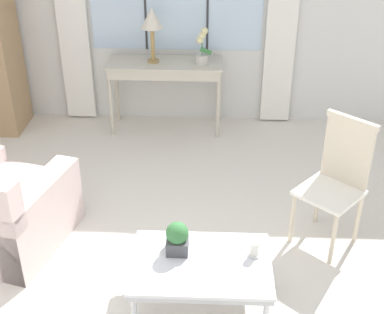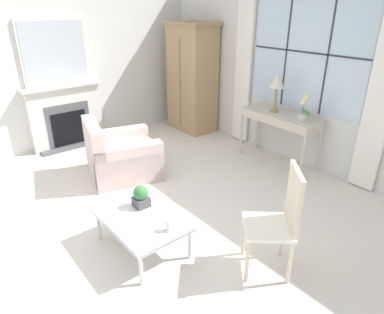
# 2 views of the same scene
# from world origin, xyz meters

# --- Properties ---
(ground_plane) EXTENTS (14.00, 14.00, 0.00)m
(ground_plane) POSITION_xyz_m (0.00, 0.00, 0.00)
(ground_plane) COLOR silver
(wall_back_windowed) EXTENTS (7.20, 0.14, 2.80)m
(wall_back_windowed) POSITION_xyz_m (0.00, 3.02, 1.41)
(wall_back_windowed) COLOR silver
(wall_back_windowed) RESTS_ON ground_plane
(console_table) EXTENTS (1.27, 0.48, 0.81)m
(console_table) POSITION_xyz_m (-0.11, 2.70, 0.72)
(console_table) COLOR beige
(console_table) RESTS_ON ground_plane
(table_lamp) EXTENTS (0.23, 0.23, 0.59)m
(table_lamp) POSITION_xyz_m (-0.24, 2.70, 1.26)
(table_lamp) COLOR #9E7F47
(table_lamp) RESTS_ON console_table
(potted_orchid) EXTENTS (0.18, 0.14, 0.40)m
(potted_orchid) POSITION_xyz_m (0.30, 2.65, 0.97)
(potted_orchid) COLOR #BCB7AD
(potted_orchid) RESTS_ON console_table
(armchair_upholstered) EXTENTS (1.13, 1.16, 0.86)m
(armchair_upholstered) POSITION_xyz_m (-1.27, 0.55, 0.29)
(armchair_upholstered) COLOR beige
(armchair_upholstered) RESTS_ON ground_plane
(side_chair_wooden) EXTENTS (0.62, 0.62, 1.07)m
(side_chair_wooden) POSITION_xyz_m (1.42, 0.74, 0.60)
(side_chair_wooden) COLOR white
(side_chair_wooden) RESTS_ON ground_plane
(coffee_table) EXTENTS (0.96, 0.67, 0.39)m
(coffee_table) POSITION_xyz_m (0.36, -0.10, 0.35)
(coffee_table) COLOR silver
(coffee_table) RESTS_ON ground_plane
(potted_plant_small) EXTENTS (0.16, 0.16, 0.24)m
(potted_plant_small) POSITION_xyz_m (0.19, 0.01, 0.51)
(potted_plant_small) COLOR #4C4C51
(potted_plant_small) RESTS_ON coffee_table
(pillar_candle) EXTENTS (0.09, 0.09, 0.13)m
(pillar_candle) POSITION_xyz_m (0.73, -0.01, 0.44)
(pillar_candle) COLOR silver
(pillar_candle) RESTS_ON coffee_table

